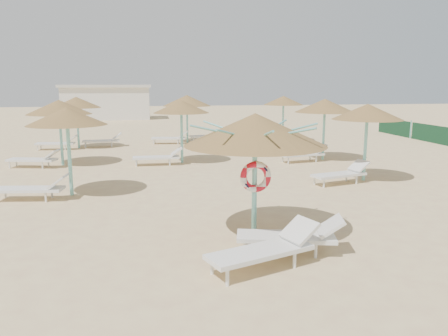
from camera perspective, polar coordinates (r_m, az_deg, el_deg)
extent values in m
plane|color=#DBC385|center=(9.44, 2.61, -9.55)|extent=(120.00, 120.00, 0.00)
cylinder|color=#77CFC9|center=(9.41, 4.00, -2.43)|extent=(0.11, 0.11, 2.26)
cone|color=olive|center=(9.20, 4.10, 5.06)|extent=(3.02, 3.02, 0.68)
cylinder|color=#77CFC9|center=(9.23, 4.08, 3.50)|extent=(0.20, 0.20, 0.12)
cylinder|color=#77CFC9|center=(9.39, 8.23, 4.79)|extent=(1.36, 0.04, 0.35)
cylinder|color=#77CFC9|center=(9.80, 6.22, 5.09)|extent=(0.99, 0.99, 0.35)
cylinder|color=#77CFC9|center=(9.88, 3.15, 5.18)|extent=(0.04, 1.36, 0.35)
cylinder|color=#77CFC9|center=(9.58, 0.54, 5.02)|extent=(0.99, 0.99, 0.35)
cylinder|color=#77CFC9|center=(9.07, -0.18, 4.69)|extent=(1.36, 0.04, 0.35)
cylinder|color=#77CFC9|center=(8.63, 1.68, 4.36)|extent=(0.99, 0.99, 0.35)
cylinder|color=#77CFC9|center=(8.54, 5.18, 4.26)|extent=(0.04, 1.36, 0.35)
cylinder|color=#77CFC9|center=(8.87, 7.93, 4.44)|extent=(0.99, 0.99, 0.35)
torus|color=red|center=(9.26, 4.16, -1.15)|extent=(0.68, 0.15, 0.68)
cylinder|color=white|center=(7.44, 0.44, -14.12)|extent=(0.06, 0.06, 0.29)
cylinder|color=white|center=(7.86, -1.58, -12.71)|extent=(0.06, 0.06, 0.29)
cylinder|color=white|center=(8.20, 9.19, -11.82)|extent=(0.06, 0.06, 0.29)
cylinder|color=white|center=(8.58, 6.92, -10.70)|extent=(0.06, 0.06, 0.29)
cube|color=white|center=(7.99, 4.74, -10.86)|extent=(2.10, 1.32, 0.08)
cube|color=white|center=(8.42, 9.81, -8.00)|extent=(0.70, 0.77, 0.38)
cylinder|color=white|center=(8.62, 2.68, -10.56)|extent=(0.06, 0.06, 0.28)
cylinder|color=white|center=(9.10, 2.74, -9.39)|extent=(0.06, 0.06, 0.28)
cylinder|color=white|center=(8.71, 11.89, -10.56)|extent=(0.06, 0.06, 0.28)
cylinder|color=white|center=(9.18, 11.44, -9.41)|extent=(0.06, 0.06, 0.28)
cube|color=white|center=(8.82, 8.07, -8.88)|extent=(2.02, 1.05, 0.08)
cube|color=white|center=(8.85, 13.73, -7.35)|extent=(0.62, 0.70, 0.37)
cylinder|color=#77CFC9|center=(13.76, -19.53, 1.29)|extent=(0.11, 0.11, 2.30)
cone|color=olive|center=(13.62, -19.86, 6.39)|extent=(2.31, 2.31, 0.52)
cylinder|color=#77CFC9|center=(13.64, -19.80, 5.44)|extent=(0.20, 0.20, 0.12)
cylinder|color=white|center=(14.35, -26.66, -2.99)|extent=(0.06, 0.06, 0.28)
cylinder|color=white|center=(13.39, -22.25, -3.57)|extent=(0.06, 0.06, 0.28)
cylinder|color=white|center=(13.84, -21.56, -3.06)|extent=(0.06, 0.06, 0.28)
cube|color=white|center=(13.77, -24.11, -2.55)|extent=(1.96, 0.86, 0.08)
cube|color=white|center=(13.42, -20.82, -1.59)|extent=(0.56, 0.66, 0.36)
cylinder|color=#77CFC9|center=(19.14, -20.51, 3.76)|extent=(0.11, 0.11, 2.30)
cone|color=olive|center=(19.04, -20.76, 7.46)|extent=(2.59, 2.59, 0.58)
cylinder|color=#77CFC9|center=(19.05, -20.71, 6.75)|extent=(0.20, 0.20, 0.12)
cylinder|color=white|center=(19.31, -26.21, 0.35)|extent=(0.06, 0.06, 0.28)
cylinder|color=white|center=(19.73, -25.49, 0.62)|extent=(0.06, 0.06, 0.28)
cylinder|color=white|center=(18.66, -22.62, 0.31)|extent=(0.06, 0.06, 0.28)
cylinder|color=white|center=(19.11, -21.96, 0.58)|extent=(0.06, 0.06, 0.28)
cube|color=white|center=(19.11, -23.81, 1.00)|extent=(1.99, 1.05, 0.08)
cube|color=white|center=(18.69, -21.56, 1.71)|extent=(0.61, 0.70, 0.36)
cylinder|color=#77CFC9|center=(24.01, -18.56, 5.20)|extent=(0.11, 0.11, 2.30)
cone|color=olive|center=(23.93, -18.74, 8.13)|extent=(2.48, 2.48, 0.56)
cylinder|color=#77CFC9|center=(23.94, -18.71, 7.58)|extent=(0.20, 0.20, 0.12)
cylinder|color=white|center=(23.92, -23.17, 2.43)|extent=(0.06, 0.06, 0.28)
cylinder|color=white|center=(24.39, -22.82, 2.60)|extent=(0.06, 0.06, 0.28)
cylinder|color=white|center=(23.55, -20.03, 2.52)|extent=(0.06, 0.06, 0.28)
cylinder|color=white|center=(24.03, -19.74, 2.70)|extent=(0.06, 0.06, 0.28)
cube|color=white|center=(23.91, -21.19, 3.00)|extent=(1.94, 0.75, 0.08)
cube|color=white|center=(23.66, -19.25, 3.64)|extent=(0.52, 0.63, 0.36)
cylinder|color=white|center=(24.07, -17.67, 2.84)|extent=(0.06, 0.06, 0.28)
cylinder|color=white|center=(24.56, -17.59, 2.99)|extent=(0.06, 0.06, 0.28)
cylinder|color=white|center=(24.00, -14.45, 2.99)|extent=(0.06, 0.06, 0.28)
cylinder|color=white|center=(24.50, -14.44, 3.14)|extent=(0.06, 0.06, 0.28)
cube|color=white|center=(24.25, -15.76, 3.43)|extent=(1.94, 0.75, 0.08)
cube|color=white|center=(24.19, -13.78, 4.08)|extent=(0.52, 0.63, 0.36)
cylinder|color=#77CFC9|center=(18.56, -5.55, 4.20)|extent=(0.11, 0.11, 2.30)
cone|color=olive|center=(18.46, -5.62, 7.99)|extent=(2.35, 2.35, 0.53)
cylinder|color=#77CFC9|center=(18.47, -5.60, 7.28)|extent=(0.20, 0.20, 0.12)
cylinder|color=white|center=(18.03, -11.38, 0.60)|extent=(0.06, 0.06, 0.28)
cylinder|color=white|center=(18.53, -11.33, 0.87)|extent=(0.06, 0.06, 0.28)
cylinder|color=white|center=(18.03, -7.09, 0.73)|extent=(0.06, 0.06, 0.28)
cylinder|color=white|center=(18.52, -7.15, 0.99)|extent=(0.06, 0.06, 0.28)
cube|color=white|center=(18.24, -8.86, 1.37)|extent=(1.90, 0.63, 0.08)
cube|color=white|center=(18.22, -6.21, 2.19)|extent=(0.49, 0.60, 0.36)
cylinder|color=#77CFC9|center=(25.10, -4.83, 5.94)|extent=(0.11, 0.11, 2.30)
cone|color=olive|center=(25.02, -4.87, 8.78)|extent=(2.72, 2.72, 0.61)
cylinder|color=#77CFC9|center=(25.03, -4.86, 8.22)|extent=(0.20, 0.20, 0.12)
cylinder|color=white|center=(24.59, -9.17, 3.37)|extent=(0.06, 0.06, 0.28)
cylinder|color=white|center=(25.08, -9.03, 3.52)|extent=(0.06, 0.06, 0.28)
cylinder|color=white|center=(24.45, -6.03, 3.41)|extent=(0.06, 0.06, 0.28)
cylinder|color=white|center=(24.94, -5.94, 3.56)|extent=(0.06, 0.06, 0.28)
cube|color=white|center=(24.72, -7.27, 3.88)|extent=(1.97, 0.87, 0.08)
cube|color=white|center=(24.63, -5.31, 4.46)|extent=(0.56, 0.66, 0.36)
cylinder|color=white|center=(25.18, -4.00, 3.66)|extent=(0.06, 0.06, 0.28)
cylinder|color=white|center=(25.66, -4.26, 3.79)|extent=(0.06, 0.06, 0.28)
cylinder|color=white|center=(25.52, -1.05, 3.78)|extent=(0.06, 0.06, 0.28)
cylinder|color=white|center=(26.00, -1.35, 3.91)|extent=(0.06, 0.06, 0.28)
cube|color=white|center=(25.59, -2.39, 4.20)|extent=(1.97, 0.87, 0.08)
cube|color=white|center=(25.79, -0.56, 4.80)|extent=(0.56, 0.66, 0.36)
cylinder|color=#77CFC9|center=(15.78, 17.97, 2.54)|extent=(0.11, 0.11, 2.30)
cone|color=olive|center=(15.66, 18.23, 7.00)|extent=(2.37, 2.37, 0.53)
cylinder|color=#77CFC9|center=(15.68, 18.18, 6.16)|extent=(0.20, 0.20, 0.12)
cylinder|color=white|center=(14.44, 12.92, -2.01)|extent=(0.06, 0.06, 0.28)
cylinder|color=white|center=(14.83, 11.73, -1.63)|extent=(0.06, 0.06, 0.28)
cylinder|color=white|center=(15.29, 16.91, -1.49)|extent=(0.06, 0.06, 0.28)
cylinder|color=white|center=(15.66, 15.70, -1.15)|extent=(0.06, 0.06, 0.28)
cube|color=white|center=(15.09, 14.76, -0.85)|extent=(2.00, 1.11, 0.08)
cube|color=white|center=(15.59, 17.21, 0.30)|extent=(0.63, 0.71, 0.36)
cylinder|color=#77CFC9|center=(19.70, 12.89, 4.36)|extent=(0.11, 0.11, 2.30)
cone|color=olive|center=(19.60, 13.04, 7.96)|extent=(2.59, 2.59, 0.58)
cylinder|color=#77CFC9|center=(19.61, 13.01, 7.26)|extent=(0.20, 0.20, 0.12)
cylinder|color=white|center=(18.47, 8.41, 0.93)|extent=(0.06, 0.06, 0.28)
cylinder|color=white|center=(18.90, 7.68, 1.18)|extent=(0.06, 0.06, 0.28)
cylinder|color=white|center=(19.15, 11.95, 1.17)|extent=(0.06, 0.06, 0.28)
cylinder|color=white|center=(19.57, 11.16, 1.40)|extent=(0.06, 0.06, 0.28)
cube|color=white|center=(19.04, 10.17, 1.73)|extent=(1.98, 0.98, 0.08)
cube|color=white|center=(19.45, 12.35, 2.55)|extent=(0.59, 0.68, 0.36)
cylinder|color=#77CFC9|center=(25.83, 7.70, 6.02)|extent=(0.11, 0.11, 2.30)
cone|color=olive|center=(25.76, 7.77, 8.74)|extent=(2.31, 2.31, 0.52)
cylinder|color=#77CFC9|center=(25.77, 7.76, 8.24)|extent=(0.20, 0.20, 0.12)
cylinder|color=white|center=(24.74, 3.99, 3.53)|extent=(0.06, 0.06, 0.28)
cylinder|color=white|center=(25.21, 3.61, 3.67)|extent=(0.06, 0.06, 0.28)
cylinder|color=white|center=(25.22, 6.89, 3.62)|extent=(0.06, 0.06, 0.28)
cylinder|color=white|center=(25.68, 6.47, 3.76)|extent=(0.06, 0.06, 0.28)
cube|color=white|center=(25.23, 5.53, 4.06)|extent=(1.95, 0.81, 0.08)
cube|color=white|center=(25.51, 7.33, 4.64)|extent=(0.54, 0.65, 0.36)
cube|color=silver|center=(43.87, -15.00, 8.17)|extent=(8.00, 4.00, 3.00)
cube|color=beige|center=(43.84, -15.10, 10.29)|extent=(8.40, 4.40, 0.25)
cube|color=#194B24|center=(27.79, 25.50, 4.05)|extent=(0.08, 3.80, 1.00)
cube|color=#194B24|center=(31.14, 21.32, 4.99)|extent=(0.08, 3.80, 1.00)
cylinder|color=#77CFC9|center=(29.52, 23.20, 4.67)|extent=(0.08, 0.08, 1.10)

